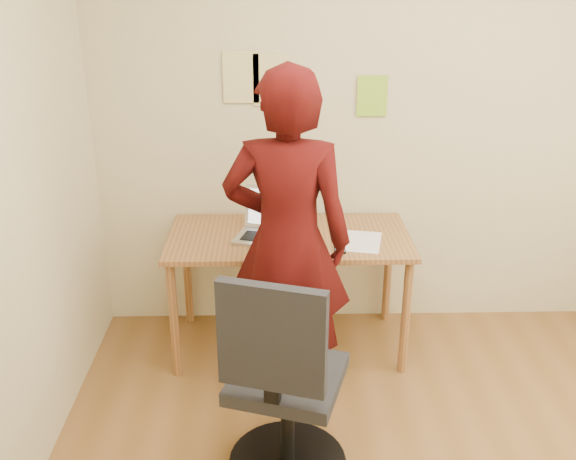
{
  "coord_description": "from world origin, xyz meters",
  "views": [
    {
      "loc": [
        -0.66,
        -2.05,
        2.19
      ],
      "look_at": [
        -0.59,
        0.95,
        0.95
      ],
      "focal_mm": 40.0,
      "sensor_mm": 36.0,
      "label": 1
    }
  ],
  "objects_px": {
    "desk": "(289,249)",
    "person": "(287,242)",
    "office_chair": "(283,394)",
    "laptop": "(270,227)",
    "phone": "(340,249)"
  },
  "relations": [
    {
      "from": "desk",
      "to": "office_chair",
      "type": "relative_size",
      "value": 1.32
    },
    {
      "from": "phone",
      "to": "laptop",
      "type": "bearing_deg",
      "value": 154.06
    },
    {
      "from": "laptop",
      "to": "office_chair",
      "type": "bearing_deg",
      "value": -70.81
    },
    {
      "from": "desk",
      "to": "laptop",
      "type": "distance_m",
      "value": 0.18
    },
    {
      "from": "office_chair",
      "to": "person",
      "type": "bearing_deg",
      "value": 104.71
    },
    {
      "from": "desk",
      "to": "laptop",
      "type": "bearing_deg",
      "value": -174.77
    },
    {
      "from": "laptop",
      "to": "office_chair",
      "type": "xyz_separation_m",
      "value": [
        0.06,
        -1.1,
        -0.34
      ]
    },
    {
      "from": "office_chair",
      "to": "person",
      "type": "xyz_separation_m",
      "value": [
        0.03,
        0.65,
        0.44
      ]
    },
    {
      "from": "laptop",
      "to": "desk",
      "type": "bearing_deg",
      "value": 21.47
    },
    {
      "from": "phone",
      "to": "person",
      "type": "xyz_separation_m",
      "value": [
        -0.29,
        -0.25,
        0.15
      ]
    },
    {
      "from": "desk",
      "to": "laptop",
      "type": "xyz_separation_m",
      "value": [
        -0.11,
        -0.01,
        0.14
      ]
    },
    {
      "from": "laptop",
      "to": "person",
      "type": "bearing_deg",
      "value": -62.64
    },
    {
      "from": "laptop",
      "to": "office_chair",
      "type": "distance_m",
      "value": 1.15
    },
    {
      "from": "phone",
      "to": "office_chair",
      "type": "distance_m",
      "value": 1.0
    },
    {
      "from": "desk",
      "to": "person",
      "type": "relative_size",
      "value": 0.78
    }
  ]
}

